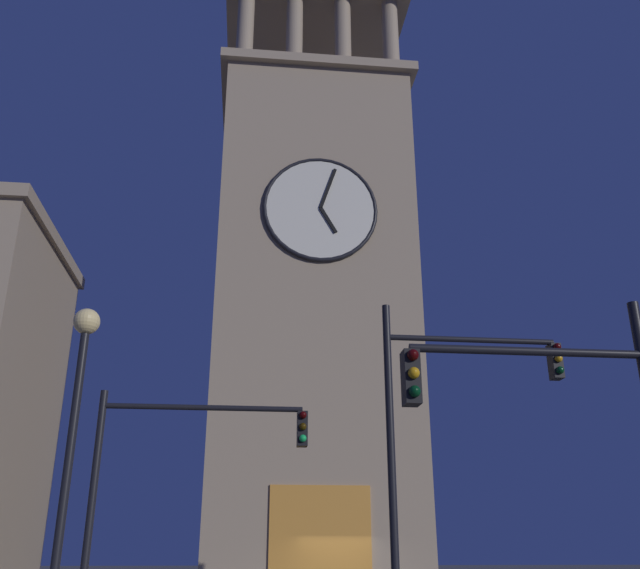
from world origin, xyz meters
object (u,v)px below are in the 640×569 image
(clocktower, at_px, (311,316))
(traffic_signal_far, at_px, (443,423))
(traffic_signal_near, at_px, (171,469))
(street_lamp, at_px, (74,418))
(traffic_signal_mid, at_px, (575,436))

(clocktower, xyz_separation_m, traffic_signal_far, (-1.51, 12.57, -6.44))
(traffic_signal_near, height_order, traffic_signal_far, traffic_signal_far)
(clocktower, relative_size, street_lamp, 4.76)
(clocktower, bearing_deg, street_lamp, 70.68)
(traffic_signal_near, distance_m, traffic_signal_far, 5.73)
(traffic_signal_far, distance_m, street_lamp, 7.01)
(street_lamp, bearing_deg, traffic_signal_far, -162.14)
(clocktower, relative_size, traffic_signal_far, 4.05)
(traffic_signal_far, bearing_deg, clocktower, -83.16)
(clocktower, bearing_deg, traffic_signal_near, 70.25)
(traffic_signal_mid, xyz_separation_m, traffic_signal_far, (0.51, -4.48, 0.95))
(traffic_signal_mid, bearing_deg, street_lamp, -18.01)
(traffic_signal_mid, bearing_deg, traffic_signal_far, -83.51)
(traffic_signal_mid, bearing_deg, clocktower, -83.25)
(traffic_signal_mid, distance_m, traffic_signal_far, 4.61)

